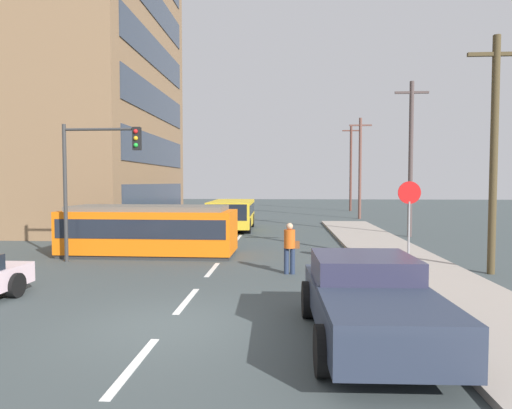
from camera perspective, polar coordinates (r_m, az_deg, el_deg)
name	(u,v)px	position (r m, az deg, el deg)	size (l,w,h in m)	color
ground_plane	(227,252)	(19.38, -3.69, -6.02)	(120.00, 120.00, 0.00)	#3C4647
sidewalk_curb_right	(415,270)	(15.89, 19.66, -7.90)	(3.20, 36.00, 0.14)	gray
lane_stripe_0	(134,365)	(7.99, -15.33, -19.18)	(0.16, 2.40, 0.01)	silver
lane_stripe_1	(187,300)	(11.65, -8.79, -12.01)	(0.16, 2.40, 0.01)	silver
lane_stripe_2	(212,270)	(15.48, -5.58, -8.27)	(0.16, 2.40, 0.01)	silver
lane_stripe_3	(239,237)	(24.19, -2.21, -4.23)	(0.16, 2.40, 0.01)	silver
lane_stripe_4	(248,227)	(30.13, -1.06, -2.83)	(0.16, 2.40, 0.01)	silver
corner_building	(46,61)	(34.72, -25.26, 16.27)	(15.21, 15.59, 22.40)	#846446
streetcar_tram	(149,230)	(18.81, -13.45, -3.13)	(7.00, 2.64, 2.04)	orange
city_bus	(232,213)	(27.99, -3.07, -1.11)	(2.64, 6.04, 1.83)	gold
pedestrian_crossing	(290,245)	(14.60, 4.33, -5.20)	(0.51, 0.36, 1.67)	#232F49
pickup_truck_parked	(369,300)	(8.77, 14.18, -11.68)	(2.37, 5.05, 1.55)	#2A3246
parked_sedan_mid	(131,229)	(23.27, -15.70, -3.08)	(2.02, 4.55, 1.19)	#3C4C29
parked_sedan_far	(162,220)	(28.80, -11.94, -1.92)	(2.15, 4.22, 1.19)	#41612F
parked_sedan_furthest	(187,213)	(34.46, -8.76, -1.12)	(1.97, 4.13, 1.19)	#A10D14
stop_sign	(409,206)	(15.90, 18.97, -0.16)	(0.76, 0.07, 2.88)	gray
traffic_light_mast	(95,166)	(17.66, -19.89, 4.70)	(2.97, 0.33, 5.14)	#333333
utility_pole_near	(494,150)	(16.37, 28.10, 6.11)	(1.80, 0.24, 7.67)	#4A3C25
utility_pole_mid	(411,156)	(25.83, 19.15, 5.84)	(1.80, 0.24, 8.44)	#4C3E3C
utility_pole_far	(360,166)	(37.50, 13.14, 4.77)	(1.80, 0.24, 8.22)	brown
utility_pole_distant	(351,166)	(47.52, 12.01, 4.80)	(1.80, 0.24, 8.93)	brown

